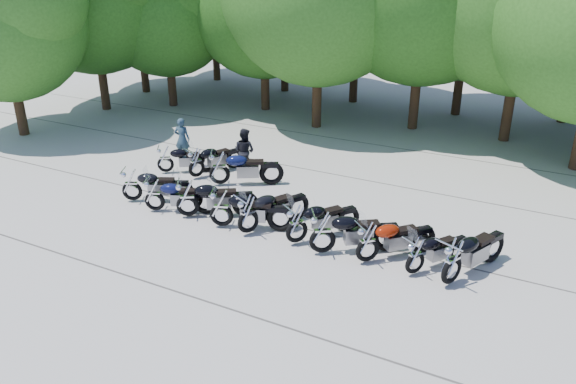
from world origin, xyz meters
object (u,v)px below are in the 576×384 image
at_px(motorcycle_11, 196,162).
at_px(motorcycle_0, 131,184).
at_px(motorcycle_2, 187,197).
at_px(motorcycle_4, 248,213).
at_px(motorcycle_6, 323,231).
at_px(motorcycle_8, 416,255).
at_px(rider_1, 244,151).
at_px(motorcycle_1, 154,194).
at_px(motorcycle_12, 219,167).
at_px(rider_0, 182,139).
at_px(motorcycle_9, 453,260).
at_px(motorcycle_10, 165,158).
at_px(motorcycle_5, 297,223).
at_px(motorcycle_3, 221,207).
at_px(motorcycle_7, 368,241).

bearing_deg(motorcycle_11, motorcycle_0, 99.11).
height_order(motorcycle_2, motorcycle_4, motorcycle_2).
xyz_separation_m(motorcycle_6, motorcycle_8, (2.54, 0.14, -0.13)).
relative_size(motorcycle_0, rider_1, 1.33).
distance_m(motorcycle_1, motorcycle_12, 2.83).
distance_m(motorcycle_4, rider_0, 7.06).
relative_size(motorcycle_8, rider_0, 1.23).
distance_m(motorcycle_9, motorcycle_12, 9.13).
height_order(motorcycle_1, rider_0, rider_0).
bearing_deg(motorcycle_4, motorcycle_12, -16.34).
bearing_deg(motorcycle_1, motorcycle_2, -106.19).
xyz_separation_m(motorcycle_8, motorcycle_10, (-10.25, 2.69, 0.00)).
distance_m(motorcycle_5, motorcycle_12, 5.06).
bearing_deg(motorcycle_2, motorcycle_10, 16.76).
height_order(motorcycle_4, rider_0, rider_0).
bearing_deg(motorcycle_10, motorcycle_3, -156.42).
distance_m(motorcycle_4, motorcycle_6, 2.42).
relative_size(motorcycle_9, motorcycle_10, 1.21).
bearing_deg(motorcycle_10, motorcycle_4, -151.51).
bearing_deg(motorcycle_0, motorcycle_5, -117.58).
relative_size(motorcycle_3, motorcycle_11, 1.08).
height_order(motorcycle_2, rider_1, rider_1).
relative_size(motorcycle_5, motorcycle_8, 1.13).
bearing_deg(motorcycle_11, motorcycle_10, 28.78).
bearing_deg(motorcycle_6, motorcycle_1, 55.79).
relative_size(motorcycle_1, rider_0, 1.32).
relative_size(motorcycle_8, motorcycle_9, 0.82).
bearing_deg(motorcycle_5, motorcycle_7, -147.26).
bearing_deg(motorcycle_8, motorcycle_10, 18.05).
bearing_deg(motorcycle_8, motorcycle_1, 33.62).
relative_size(motorcycle_4, motorcycle_10, 1.17).
bearing_deg(motorcycle_11, motorcycle_8, -175.09).
xyz_separation_m(motorcycle_5, motorcycle_11, (-5.50, 2.77, -0.02)).
xyz_separation_m(motorcycle_8, rider_0, (-10.59, 4.20, 0.26)).
height_order(motorcycle_5, motorcycle_9, motorcycle_9).
distance_m(motorcycle_1, motorcycle_6, 5.86).
distance_m(motorcycle_11, motorcycle_12, 1.17).
relative_size(motorcycle_7, motorcycle_12, 0.93).
relative_size(motorcycle_2, rider_1, 1.43).
height_order(motorcycle_8, rider_1, rider_1).
height_order(motorcycle_1, motorcycle_2, motorcycle_2).
bearing_deg(motorcycle_1, rider_1, -33.20).
bearing_deg(motorcycle_1, motorcycle_3, -111.93).
relative_size(motorcycle_0, motorcycle_11, 1.01).
bearing_deg(motorcycle_2, motorcycle_11, -0.46).
bearing_deg(motorcycle_9, motorcycle_4, 23.09).
xyz_separation_m(motorcycle_8, motorcycle_9, (0.94, -0.07, 0.13)).
height_order(motorcycle_3, motorcycle_10, motorcycle_3).
relative_size(motorcycle_4, motorcycle_6, 0.97).
height_order(motorcycle_4, motorcycle_12, motorcycle_12).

